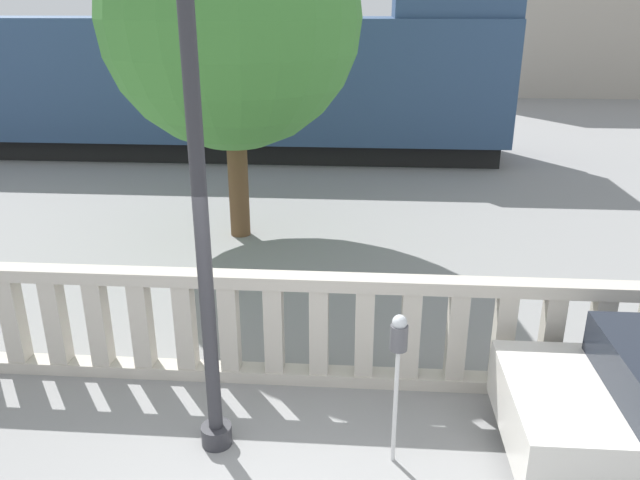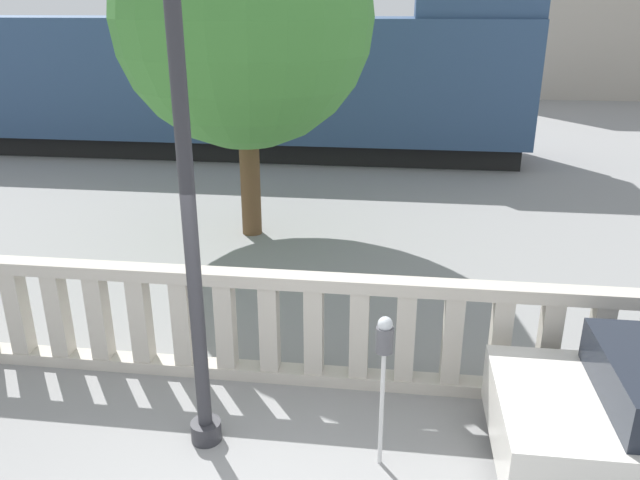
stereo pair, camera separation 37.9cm
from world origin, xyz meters
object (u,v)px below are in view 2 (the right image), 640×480
at_px(lamppost, 176,47).
at_px(tree_left, 244,18).
at_px(parking_meter, 384,350).
at_px(train_near, 156,83).

bearing_deg(lamppost, tree_left, 98.70).
bearing_deg(parking_meter, train_near, 118.73).
height_order(lamppost, tree_left, lamppost).
height_order(lamppost, parking_meter, lamppost).
relative_size(parking_meter, tree_left, 0.26).
bearing_deg(train_near, lamppost, -67.54).
xyz_separation_m(parking_meter, tree_left, (-2.56, 5.85, 2.54)).
height_order(lamppost, train_near, lamppost).
relative_size(parking_meter, train_near, 0.07).
distance_m(lamppost, parking_meter, 2.99).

